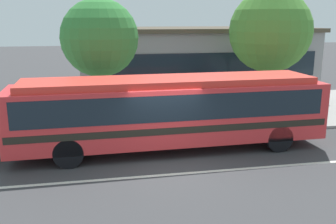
{
  "coord_description": "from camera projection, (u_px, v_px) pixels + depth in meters",
  "views": [
    {
      "loc": [
        -2.32,
        -11.86,
        4.81
      ],
      "look_at": [
        0.44,
        2.19,
        1.3
      ],
      "focal_mm": 40.91,
      "sensor_mm": 36.0,
      "label": 1
    }
  ],
  "objects": [
    {
      "name": "street_tree_near_stop",
      "position": [
        100.0,
        38.0,
        16.62
      ],
      "size": [
        3.4,
        3.4,
        5.57
      ],
      "color": "brown",
      "rests_on": "sidewalk_slab"
    },
    {
      "name": "sidewalk_slab",
      "position": [
        142.0,
        114.0,
        19.46
      ],
      "size": [
        60.0,
        8.0,
        0.12
      ],
      "primitive_type": "cube",
      "color": "#989390",
      "rests_on": "ground_plane"
    },
    {
      "name": "street_tree_mid_block",
      "position": [
        270.0,
        31.0,
        18.77
      ],
      "size": [
        4.04,
        4.04,
        6.1
      ],
      "color": "brown",
      "rests_on": "sidewalk_slab"
    },
    {
      "name": "lane_stripe_center",
      "position": [
        173.0,
        174.0,
        12.12
      ],
      "size": [
        56.0,
        0.16,
        0.01
      ],
      "primitive_type": "cube",
      "color": "silver",
      "rests_on": "ground_plane"
    },
    {
      "name": "pedestrian_waiting_near_sign",
      "position": [
        278.0,
        103.0,
        17.51
      ],
      "size": [
        0.38,
        0.38,
        1.62
      ],
      "color": "#66704B",
      "rests_on": "sidewalk_slab"
    },
    {
      "name": "ground_plane",
      "position": [
        168.0,
        165.0,
        12.89
      ],
      "size": [
        120.0,
        120.0,
        0.0
      ],
      "primitive_type": "plane",
      "color": "#3C3B3E"
    },
    {
      "name": "station_building",
      "position": [
        194.0,
        61.0,
        24.73
      ],
      "size": [
        14.66,
        6.85,
        4.24
      ],
      "color": "gray",
      "rests_on": "ground_plane"
    },
    {
      "name": "transit_bus",
      "position": [
        170.0,
        108.0,
        14.07
      ],
      "size": [
        11.5,
        2.65,
        2.73
      ],
      "color": "red",
      "rests_on": "ground_plane"
    },
    {
      "name": "pedestrian_walking_along_curb",
      "position": [
        120.0,
        113.0,
        15.54
      ],
      "size": [
        0.4,
        0.4,
        1.64
      ],
      "color": "navy",
      "rests_on": "sidewalk_slab"
    }
  ]
}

